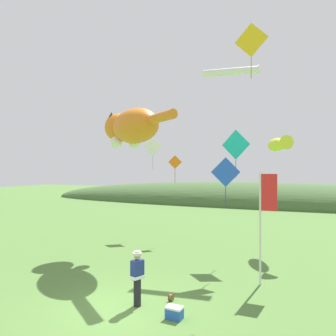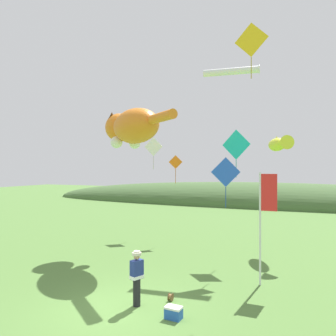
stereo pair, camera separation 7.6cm
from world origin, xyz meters
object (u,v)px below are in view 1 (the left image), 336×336
kite_diamond_gold (251,40)px  kite_diamond_teal (236,145)px  kite_fish_windsock (278,144)px  festival_attendant (137,276)px  kite_diamond_orange (175,163)px  kite_spool (171,297)px  kite_tube_streamer (231,71)px  kite_diamond_blue (226,172)px  kite_diamond_white (153,147)px  picnic_cooler (174,313)px  kite_giant_cat (131,127)px  festival_banner_pole (264,211)px

kite_diamond_gold → kite_diamond_teal: 5.12m
kite_fish_windsock → kite_diamond_gold: bearing=-97.3°
festival_attendant → kite_diamond_orange: (-2.50, 9.55, 3.83)m
kite_spool → kite_tube_streamer: (0.52, 7.02, 9.40)m
kite_diamond_blue → kite_diamond_white: kite_diamond_white is taller
picnic_cooler → kite_diamond_gold: bearing=73.3°
kite_spool → kite_diamond_teal: size_ratio=0.10×
picnic_cooler → kite_diamond_teal: size_ratio=0.21×
kite_giant_cat → kite_diamond_white: bearing=103.2°
kite_diamond_gold → festival_attendant: bearing=-122.5°
festival_attendant → picnic_cooler: (1.43, -0.36, -0.77)m
kite_diamond_teal → kite_diamond_white: 7.16m
kite_spool → kite_diamond_white: size_ratio=0.12×
kite_spool → kite_diamond_gold: bearing=61.3°
kite_fish_windsock → kite_diamond_teal: (-1.86, -2.41, -0.15)m
picnic_cooler → festival_banner_pole: 5.14m
kite_giant_cat → kite_tube_streamer: size_ratio=1.97×
kite_giant_cat → kite_diamond_gold: (6.32, -1.13, 3.18)m
kite_giant_cat → kite_fish_windsock: kite_giant_cat is taller
kite_giant_cat → kite_diamond_orange: size_ratio=3.30×
picnic_cooler → kite_giant_cat: 10.04m
kite_giant_cat → kite_tube_streamer: kite_tube_streamer is taller
kite_spool → kite_diamond_blue: size_ratio=0.12×
kite_diamond_gold → kite_diamond_blue: kite_diamond_gold is taller
picnic_cooler → kite_giant_cat: bearing=128.8°
festival_attendant → kite_diamond_teal: (1.71, 7.33, 4.67)m
picnic_cooler → kite_tube_streamer: bearing=90.4°
kite_spool → kite_diamond_gold: (2.05, 3.75, 9.63)m
kite_fish_windsock → kite_diamond_white: size_ratio=1.30×
festival_attendant → festival_banner_pole: bearing=44.8°
kite_diamond_gold → kite_diamond_white: (-7.50, 6.17, -3.87)m
picnic_cooler → kite_diamond_white: (-6.03, 11.08, 5.70)m
festival_banner_pole → kite_diamond_white: bearing=138.5°
picnic_cooler → kite_spool: bearing=116.6°
picnic_cooler → kite_diamond_white: 13.84m
kite_diamond_teal → kite_diamond_white: bearing=151.8°
kite_spool → kite_diamond_teal: 8.58m
kite_fish_windsock → festival_attendant: bearing=-110.1°
kite_diamond_white → kite_diamond_teal: bearing=-28.2°
kite_spool → kite_giant_cat: kite_giant_cat is taller
kite_giant_cat → kite_tube_streamer: bearing=24.1°
kite_tube_streamer → kite_diamond_white: size_ratio=1.34×
kite_giant_cat → kite_fish_windsock: bearing=30.2°
kite_fish_windsock → kite_diamond_blue: (-1.79, -4.98, -1.52)m
festival_attendant → kite_diamond_teal: size_ratio=0.73×
kite_diamond_teal → kite_tube_streamer: bearing=124.3°
festival_attendant → kite_spool: festival_attendant is taller
picnic_cooler → kite_diamond_teal: bearing=87.9°
festival_attendant → kite_fish_windsock: 11.44m
kite_diamond_orange → festival_attendant: bearing=-75.3°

